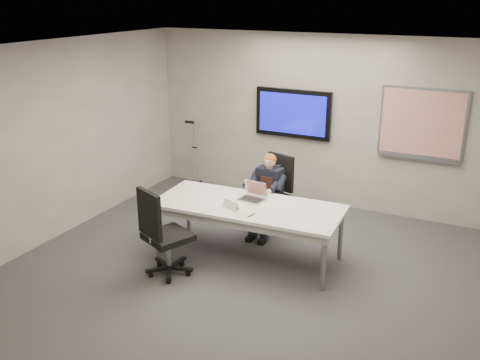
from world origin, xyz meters
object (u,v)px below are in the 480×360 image
at_px(conference_table, 248,211).
at_px(seated_person, 265,204).
at_px(office_chair_near, 165,248).
at_px(laptop, 253,195).
at_px(office_chair_far, 272,207).

distance_m(conference_table, seated_person, 0.78).
bearing_deg(seated_person, office_chair_near, -106.00).
xyz_separation_m(conference_table, office_chair_near, (-0.72, -0.91, -0.31)).
xyz_separation_m(conference_table, laptop, (-0.02, 0.21, 0.15)).
bearing_deg(laptop, office_chair_near, -115.29).
bearing_deg(office_chair_near, laptop, -98.21).
bearing_deg(office_chair_far, office_chair_near, -93.01).
distance_m(conference_table, office_chair_far, 1.05).
distance_m(office_chair_far, laptop, 0.91).
distance_m(seated_person, laptop, 0.64).
distance_m(conference_table, office_chair_near, 1.20).
height_order(office_chair_far, laptop, office_chair_far).
relative_size(conference_table, office_chair_near, 2.15).
distance_m(conference_table, laptop, 0.26).
xyz_separation_m(office_chair_far, office_chair_near, (-0.64, -1.90, 0.01)).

